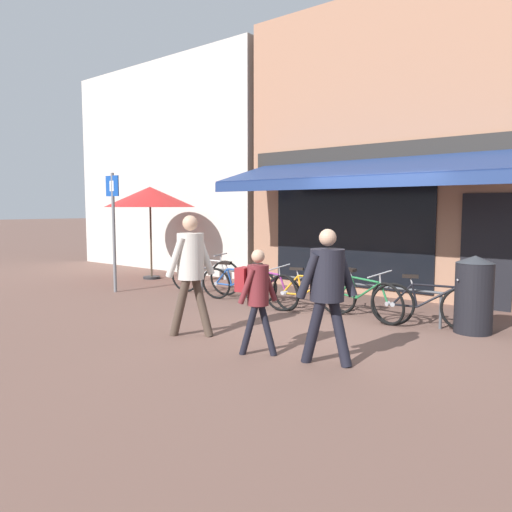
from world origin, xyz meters
TOP-DOWN VIEW (x-y plane):
  - ground_plane at (0.00, 0.00)m, footprint 160.00×160.00m
  - shop_front at (-0.62, 4.45)m, footprint 6.83×4.72m
  - neighbour_building at (-7.89, 4.96)m, footprint 7.32×4.00m
  - bike_rack_rail at (-1.23, 0.93)m, footprint 5.25×0.04m
  - bicycle_silver at (-3.68, 0.89)m, footprint 1.73×0.55m
  - bicycle_blue at (-2.55, 0.70)m, footprint 1.63×0.57m
  - bicycle_purple at (-1.75, 0.63)m, footprint 1.65×0.66m
  - bicycle_orange at (-0.86, 0.68)m, footprint 1.56×0.79m
  - bicycle_green at (0.10, 0.82)m, footprint 1.71×0.80m
  - bicycle_black at (1.17, 0.84)m, footprint 1.62×0.71m
  - pedestrian_adult at (-1.28, -1.76)m, footprint 0.57×0.68m
  - pedestrian_child at (0.02, -1.88)m, footprint 0.51×0.49m
  - pedestrian_second_adult at (0.91, -1.66)m, footprint 0.62×0.56m
  - litter_bin at (1.79, 1.00)m, footprint 0.55×0.55m
  - parking_sign at (-5.34, -0.22)m, footprint 0.44×0.07m
  - cafe_parasol at (-6.40, 1.63)m, footprint 2.32×2.32m

SIDE VIEW (x-z plane):
  - ground_plane at x=0.00m, z-range 0.00..0.00m
  - bicycle_blue at x=-2.55m, z-range -0.05..0.75m
  - bicycle_orange at x=-0.86m, z-range -0.05..0.76m
  - bicycle_purple at x=-1.75m, z-range -0.06..0.78m
  - bicycle_black at x=1.17m, z-range -0.04..0.77m
  - bicycle_green at x=0.10m, z-range -0.06..0.80m
  - bicycle_silver at x=-3.68m, z-range -0.04..0.84m
  - bike_rack_rail at x=-1.23m, z-range 0.21..0.78m
  - litter_bin at x=1.79m, z-range 0.00..1.15m
  - pedestrian_child at x=0.02m, z-range 0.16..1.50m
  - pedestrian_second_adult at x=0.91m, z-range 0.16..1.77m
  - pedestrian_adult at x=-1.28m, z-range 0.18..1.93m
  - parking_sign at x=-5.34m, z-range 0.28..2.87m
  - cafe_parasol at x=-6.40m, z-range 0.92..3.30m
  - neighbour_building at x=-7.89m, z-range 0.00..6.09m
  - shop_front at x=-0.62m, z-range -0.01..6.21m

